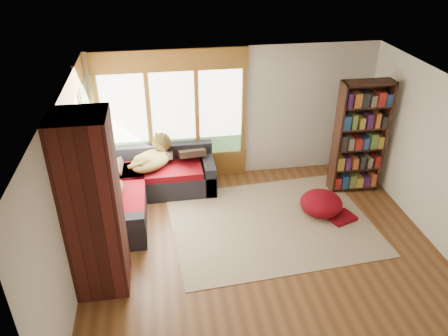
{
  "coord_description": "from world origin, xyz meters",
  "views": [
    {
      "loc": [
        -1.44,
        -5.22,
        4.53
      ],
      "look_at": [
        -0.46,
        1.04,
        0.95
      ],
      "focal_mm": 35.0,
      "sensor_mm": 36.0,
      "label": 1
    }
  ],
  "objects_px": {
    "brick_chimney": "(93,208)",
    "area_rug": "(271,223)",
    "bookshelf": "(360,138)",
    "dog_tan": "(153,154)",
    "dog_brindle": "(110,183)",
    "pouf": "(321,203)",
    "sectional_sofa": "(138,187)"
  },
  "relations": [
    {
      "from": "brick_chimney",
      "to": "area_rug",
      "type": "distance_m",
      "value": 3.16
    },
    {
      "from": "bookshelf",
      "to": "dog_tan",
      "type": "distance_m",
      "value": 3.81
    },
    {
      "from": "area_rug",
      "to": "dog_brindle",
      "type": "height_order",
      "value": "dog_brindle"
    },
    {
      "from": "bookshelf",
      "to": "dog_tan",
      "type": "relative_size",
      "value": 2.12
    },
    {
      "from": "bookshelf",
      "to": "dog_tan",
      "type": "bearing_deg",
      "value": 172.5
    },
    {
      "from": "area_rug",
      "to": "dog_tan",
      "type": "height_order",
      "value": "dog_tan"
    },
    {
      "from": "pouf",
      "to": "dog_tan",
      "type": "height_order",
      "value": "dog_tan"
    },
    {
      "from": "bookshelf",
      "to": "sectional_sofa",
      "type": "bearing_deg",
      "value": 177.62
    },
    {
      "from": "sectional_sofa",
      "to": "dog_brindle",
      "type": "relative_size",
      "value": 2.95
    },
    {
      "from": "sectional_sofa",
      "to": "area_rug",
      "type": "relative_size",
      "value": 0.65
    },
    {
      "from": "bookshelf",
      "to": "area_rug",
      "type": "bearing_deg",
      "value": -154.64
    },
    {
      "from": "pouf",
      "to": "sectional_sofa",
      "type": "bearing_deg",
      "value": 164.75
    },
    {
      "from": "sectional_sofa",
      "to": "pouf",
      "type": "relative_size",
      "value": 2.95
    },
    {
      "from": "dog_brindle",
      "to": "brick_chimney",
      "type": "bearing_deg",
      "value": -174.93
    },
    {
      "from": "area_rug",
      "to": "sectional_sofa",
      "type": "bearing_deg",
      "value": 155.27
    },
    {
      "from": "area_rug",
      "to": "bookshelf",
      "type": "bearing_deg",
      "value": 25.36
    },
    {
      "from": "sectional_sofa",
      "to": "bookshelf",
      "type": "bearing_deg",
      "value": -6.57
    },
    {
      "from": "brick_chimney",
      "to": "dog_tan",
      "type": "relative_size",
      "value": 2.55
    },
    {
      "from": "dog_tan",
      "to": "dog_brindle",
      "type": "xyz_separation_m",
      "value": [
        -0.73,
        -0.83,
        -0.06
      ]
    },
    {
      "from": "sectional_sofa",
      "to": "pouf",
      "type": "height_order",
      "value": "sectional_sofa"
    },
    {
      "from": "area_rug",
      "to": "bookshelf",
      "type": "distance_m",
      "value": 2.3
    },
    {
      "from": "pouf",
      "to": "area_rug",
      "type": "bearing_deg",
      "value": -169.95
    },
    {
      "from": "bookshelf",
      "to": "dog_brindle",
      "type": "distance_m",
      "value": 4.52
    },
    {
      "from": "brick_chimney",
      "to": "sectional_sofa",
      "type": "xyz_separation_m",
      "value": [
        0.45,
        2.05,
        -1.0
      ]
    },
    {
      "from": "sectional_sofa",
      "to": "dog_brindle",
      "type": "xyz_separation_m",
      "value": [
        -0.4,
        -0.5,
        0.43
      ]
    },
    {
      "from": "area_rug",
      "to": "dog_tan",
      "type": "xyz_separation_m",
      "value": [
        -1.93,
        1.37,
        0.79
      ]
    },
    {
      "from": "sectional_sofa",
      "to": "bookshelf",
      "type": "distance_m",
      "value": 4.17
    },
    {
      "from": "brick_chimney",
      "to": "area_rug",
      "type": "height_order",
      "value": "brick_chimney"
    },
    {
      "from": "dog_tan",
      "to": "dog_brindle",
      "type": "height_order",
      "value": "dog_tan"
    },
    {
      "from": "pouf",
      "to": "dog_brindle",
      "type": "relative_size",
      "value": 1.0
    },
    {
      "from": "bookshelf",
      "to": "pouf",
      "type": "height_order",
      "value": "bookshelf"
    },
    {
      "from": "bookshelf",
      "to": "dog_brindle",
      "type": "xyz_separation_m",
      "value": [
        -4.49,
        -0.33,
        -0.35
      ]
    }
  ]
}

